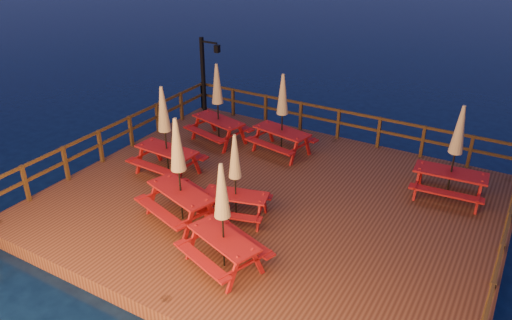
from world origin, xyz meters
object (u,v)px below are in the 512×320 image
(picnic_table_0, at_px, (455,152))
(picnic_table_1, at_px, (223,215))
(lamp_post, at_px, (206,69))
(picnic_table_2, at_px, (218,102))

(picnic_table_0, bearing_deg, picnic_table_1, -127.88)
(lamp_post, bearing_deg, picnic_table_2, -46.92)
(lamp_post, relative_size, picnic_table_0, 1.08)
(picnic_table_0, bearing_deg, lamp_post, 164.13)
(lamp_post, distance_m, picnic_table_0, 9.81)
(picnic_table_0, distance_m, picnic_table_1, 6.80)
(picnic_table_0, height_order, picnic_table_1, picnic_table_0)
(picnic_table_1, bearing_deg, lamp_post, 146.40)
(lamp_post, bearing_deg, picnic_table_1, -52.56)
(lamp_post, xyz_separation_m, picnic_table_2, (1.91, -2.04, -0.35))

